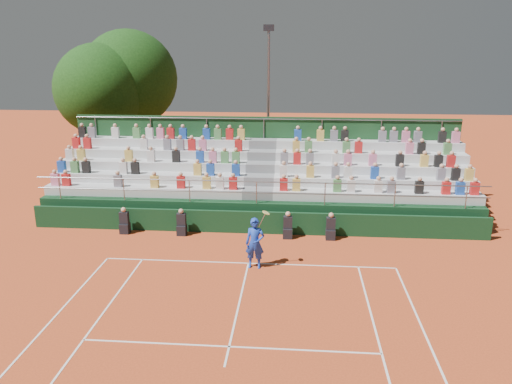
# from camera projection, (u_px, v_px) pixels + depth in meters

# --- Properties ---
(ground) EXTENTS (90.00, 90.00, 0.00)m
(ground) POSITION_uv_depth(u_px,v_px,m) (248.00, 263.00, 18.87)
(ground) COLOR #C14820
(ground) RESTS_ON ground
(courtside_wall) EXTENTS (20.00, 0.15, 1.00)m
(courtside_wall) POSITION_uv_depth(u_px,v_px,m) (255.00, 222.00, 21.80)
(courtside_wall) COLOR black
(courtside_wall) RESTS_ON ground
(line_officials) EXTENTS (9.36, 0.40, 1.19)m
(line_officials) POSITION_uv_depth(u_px,v_px,m) (230.00, 226.00, 21.46)
(line_officials) COLOR black
(line_officials) RESTS_ON ground
(grandstand) EXTENTS (20.00, 5.20, 4.40)m
(grandstand) POSITION_uv_depth(u_px,v_px,m) (261.00, 189.00, 24.73)
(grandstand) COLOR black
(grandstand) RESTS_ON ground
(tennis_player) EXTENTS (0.89, 0.49, 2.22)m
(tennis_player) POSITION_uv_depth(u_px,v_px,m) (255.00, 243.00, 18.27)
(tennis_player) COLOR #183CB7
(tennis_player) RESTS_ON ground
(tree_west) EXTENTS (5.64, 5.64, 8.16)m
(tree_west) POSITION_uv_depth(u_px,v_px,m) (101.00, 90.00, 30.85)
(tree_west) COLOR #331F12
(tree_west) RESTS_ON ground
(tree_east) EXTENTS (6.19, 6.19, 9.00)m
(tree_east) POSITION_uv_depth(u_px,v_px,m) (129.00, 79.00, 32.25)
(tree_east) COLOR #331F12
(tree_east) RESTS_ON ground
(floodlight_mast) EXTENTS (0.60, 0.25, 9.10)m
(floodlight_mast) POSITION_uv_depth(u_px,v_px,m) (268.00, 93.00, 29.38)
(floodlight_mast) COLOR gray
(floodlight_mast) RESTS_ON ground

